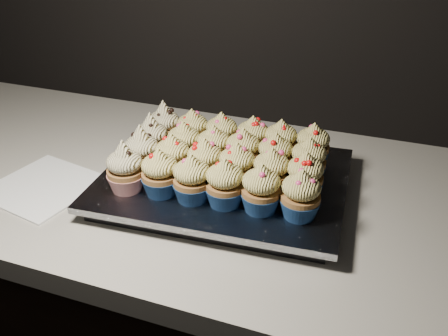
% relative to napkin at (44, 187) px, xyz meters
% --- Properties ---
extents(cabinet, '(2.40, 0.60, 0.86)m').
position_rel_napkin_xyz_m(cabinet, '(0.13, 0.13, -0.47)').
color(cabinet, black).
rests_on(cabinet, ground).
extents(worktop, '(2.44, 0.64, 0.04)m').
position_rel_napkin_xyz_m(worktop, '(0.13, 0.13, -0.02)').
color(worktop, beige).
rests_on(worktop, cabinet).
extents(napkin, '(0.21, 0.21, 0.00)m').
position_rel_napkin_xyz_m(napkin, '(0.00, 0.00, 0.00)').
color(napkin, white).
rests_on(napkin, worktop).
extents(baking_tray, '(0.42, 0.33, 0.02)m').
position_rel_napkin_xyz_m(baking_tray, '(0.32, 0.10, 0.01)').
color(baking_tray, black).
rests_on(baking_tray, worktop).
extents(foil_lining, '(0.45, 0.36, 0.01)m').
position_rel_napkin_xyz_m(foil_lining, '(0.32, 0.10, 0.03)').
color(foil_lining, silver).
rests_on(foil_lining, baking_tray).
extents(cupcake_0, '(0.06, 0.06, 0.10)m').
position_rel_napkin_xyz_m(cupcake_0, '(0.18, 0.00, 0.07)').
color(cupcake_0, '#A61717').
rests_on(cupcake_0, foil_lining).
extents(cupcake_1, '(0.06, 0.06, 0.08)m').
position_rel_napkin_xyz_m(cupcake_1, '(0.24, 0.01, 0.07)').
color(cupcake_1, navy).
rests_on(cupcake_1, foil_lining).
extents(cupcake_2, '(0.06, 0.06, 0.08)m').
position_rel_napkin_xyz_m(cupcake_2, '(0.30, 0.01, 0.07)').
color(cupcake_2, navy).
rests_on(cupcake_2, foil_lining).
extents(cupcake_3, '(0.06, 0.06, 0.08)m').
position_rel_napkin_xyz_m(cupcake_3, '(0.35, 0.02, 0.07)').
color(cupcake_3, navy).
rests_on(cupcake_3, foil_lining).
extents(cupcake_4, '(0.06, 0.06, 0.08)m').
position_rel_napkin_xyz_m(cupcake_4, '(0.41, 0.02, 0.07)').
color(cupcake_4, navy).
rests_on(cupcake_4, foil_lining).
extents(cupcake_5, '(0.06, 0.06, 0.08)m').
position_rel_napkin_xyz_m(cupcake_5, '(0.47, 0.02, 0.07)').
color(cupcake_5, navy).
rests_on(cupcake_5, foil_lining).
extents(cupcake_6, '(0.06, 0.06, 0.10)m').
position_rel_napkin_xyz_m(cupcake_6, '(0.18, 0.06, 0.07)').
color(cupcake_6, '#A61717').
rests_on(cupcake_6, foil_lining).
extents(cupcake_7, '(0.06, 0.06, 0.08)m').
position_rel_napkin_xyz_m(cupcake_7, '(0.23, 0.07, 0.07)').
color(cupcake_7, navy).
rests_on(cupcake_7, foil_lining).
extents(cupcake_8, '(0.06, 0.06, 0.08)m').
position_rel_napkin_xyz_m(cupcake_8, '(0.29, 0.07, 0.07)').
color(cupcake_8, navy).
rests_on(cupcake_8, foil_lining).
extents(cupcake_9, '(0.06, 0.06, 0.08)m').
position_rel_napkin_xyz_m(cupcake_9, '(0.35, 0.08, 0.07)').
color(cupcake_9, navy).
rests_on(cupcake_9, foil_lining).
extents(cupcake_10, '(0.06, 0.06, 0.08)m').
position_rel_napkin_xyz_m(cupcake_10, '(0.41, 0.08, 0.07)').
color(cupcake_10, navy).
rests_on(cupcake_10, foil_lining).
extents(cupcake_11, '(0.06, 0.06, 0.08)m').
position_rel_napkin_xyz_m(cupcake_11, '(0.46, 0.08, 0.07)').
color(cupcake_11, navy).
rests_on(cupcake_11, foil_lining).
extents(cupcake_12, '(0.06, 0.06, 0.10)m').
position_rel_napkin_xyz_m(cupcake_12, '(0.17, 0.12, 0.07)').
color(cupcake_12, '#A61717').
rests_on(cupcake_12, foil_lining).
extents(cupcake_13, '(0.06, 0.06, 0.08)m').
position_rel_napkin_xyz_m(cupcake_13, '(0.23, 0.12, 0.07)').
color(cupcake_13, navy).
rests_on(cupcake_13, foil_lining).
extents(cupcake_14, '(0.06, 0.06, 0.08)m').
position_rel_napkin_xyz_m(cupcake_14, '(0.29, 0.13, 0.07)').
color(cupcake_14, navy).
rests_on(cupcake_14, foil_lining).
extents(cupcake_15, '(0.06, 0.06, 0.08)m').
position_rel_napkin_xyz_m(cupcake_15, '(0.34, 0.13, 0.07)').
color(cupcake_15, navy).
rests_on(cupcake_15, foil_lining).
extents(cupcake_16, '(0.06, 0.06, 0.08)m').
position_rel_napkin_xyz_m(cupcake_16, '(0.40, 0.13, 0.07)').
color(cupcake_16, navy).
rests_on(cupcake_16, foil_lining).
extents(cupcake_17, '(0.06, 0.06, 0.08)m').
position_rel_napkin_xyz_m(cupcake_17, '(0.46, 0.14, 0.07)').
color(cupcake_17, navy).
rests_on(cupcake_17, foil_lining).
extents(cupcake_18, '(0.06, 0.06, 0.10)m').
position_rel_napkin_xyz_m(cupcake_18, '(0.16, 0.18, 0.07)').
color(cupcake_18, '#A61717').
rests_on(cupcake_18, foil_lining).
extents(cupcake_19, '(0.06, 0.06, 0.08)m').
position_rel_napkin_xyz_m(cupcake_19, '(0.22, 0.18, 0.07)').
color(cupcake_19, navy).
rests_on(cupcake_19, foil_lining).
extents(cupcake_20, '(0.06, 0.06, 0.08)m').
position_rel_napkin_xyz_m(cupcake_20, '(0.28, 0.18, 0.07)').
color(cupcake_20, navy).
rests_on(cupcake_20, foil_lining).
extents(cupcake_21, '(0.06, 0.06, 0.08)m').
position_rel_napkin_xyz_m(cupcake_21, '(0.34, 0.19, 0.07)').
color(cupcake_21, navy).
rests_on(cupcake_21, foil_lining).
extents(cupcake_22, '(0.06, 0.06, 0.08)m').
position_rel_napkin_xyz_m(cupcake_22, '(0.40, 0.19, 0.07)').
color(cupcake_22, navy).
rests_on(cupcake_22, foil_lining).
extents(cupcake_23, '(0.06, 0.06, 0.08)m').
position_rel_napkin_xyz_m(cupcake_23, '(0.45, 0.20, 0.07)').
color(cupcake_23, navy).
rests_on(cupcake_23, foil_lining).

